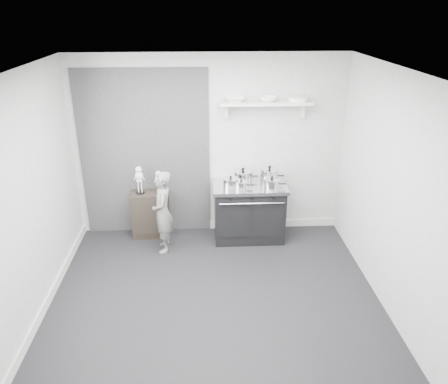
{
  "coord_description": "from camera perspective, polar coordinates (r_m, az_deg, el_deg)",
  "views": [
    {
      "loc": [
        -0.11,
        -4.4,
        3.31
      ],
      "look_at": [
        0.17,
        0.95,
        0.99
      ],
      "focal_mm": 35.0,
      "sensor_mm": 36.0,
      "label": 1
    }
  ],
  "objects": [
    {
      "name": "pot_front_left",
      "position": [
        6.27,
        0.87,
        1.23
      ],
      "size": [
        0.31,
        0.22,
        0.17
      ],
      "color": "silver",
      "rests_on": "stove"
    },
    {
      "name": "bowl_large",
      "position": [
        6.21,
        1.42,
        12.0
      ],
      "size": [
        0.29,
        0.29,
        0.07
      ],
      "primitive_type": "imported",
      "color": "white",
      "rests_on": "wall_shelf"
    },
    {
      "name": "plate_stack",
      "position": [
        6.34,
        9.64,
        11.87
      ],
      "size": [
        0.26,
        0.26,
        0.06
      ],
      "primitive_type": "cylinder",
      "color": "white",
      "rests_on": "wall_shelf"
    },
    {
      "name": "skeleton_torso",
      "position": [
        6.5,
        -8.54,
        1.52
      ],
      "size": [
        0.11,
        0.07,
        0.4
      ],
      "primitive_type": null,
      "color": "silver",
      "rests_on": "side_cabinet"
    },
    {
      "name": "skeleton_full",
      "position": [
        6.52,
        -11.01,
        1.83
      ],
      "size": [
        0.14,
        0.09,
        0.49
      ],
      "primitive_type": null,
      "color": "silver",
      "rests_on": "side_cabinet"
    },
    {
      "name": "wall_shelf",
      "position": [
        6.28,
        5.48,
        11.4
      ],
      "size": [
        1.3,
        0.26,
        0.24
      ],
      "color": "silver",
      "rests_on": "room_shell"
    },
    {
      "name": "pot_front_right",
      "position": [
        6.26,
        6.26,
        1.11
      ],
      "size": [
        0.32,
        0.23,
        0.19
      ],
      "color": "silver",
      "rests_on": "stove"
    },
    {
      "name": "pot_back_right",
      "position": [
        6.47,
        5.94,
        2.17
      ],
      "size": [
        0.36,
        0.27,
        0.26
      ],
      "color": "silver",
      "rests_on": "stove"
    },
    {
      "name": "pot_back_left",
      "position": [
        6.5,
        2.49,
        2.14
      ],
      "size": [
        0.37,
        0.29,
        0.21
      ],
      "color": "silver",
      "rests_on": "stove"
    },
    {
      "name": "bowl_small",
      "position": [
        6.26,
        5.77,
        12.0
      ],
      "size": [
        0.23,
        0.23,
        0.07
      ],
      "primitive_type": "imported",
      "color": "white",
      "rests_on": "wall_shelf"
    },
    {
      "name": "stove",
      "position": [
        6.57,
        3.28,
        -2.49
      ],
      "size": [
        1.08,
        0.67,
        0.87
      ],
      "color": "black",
      "rests_on": "ground"
    },
    {
      "name": "room_shell",
      "position": [
        4.84,
        -2.58,
        3.26
      ],
      "size": [
        4.02,
        3.62,
        2.71
      ],
      "color": "#ABABA9",
      "rests_on": "ground"
    },
    {
      "name": "pot_front_center",
      "position": [
        6.23,
        2.25,
        0.96
      ],
      "size": [
        0.27,
        0.19,
        0.15
      ],
      "color": "silver",
      "rests_on": "stove"
    },
    {
      "name": "side_cabinet",
      "position": [
        6.74,
        -9.53,
        -2.88
      ],
      "size": [
        0.55,
        0.32,
        0.71
      ],
      "primitive_type": "cube",
      "color": "black",
      "rests_on": "ground"
    },
    {
      "name": "child",
      "position": [
        6.21,
        -7.99,
        -2.62
      ],
      "size": [
        0.32,
        0.46,
        1.2
      ],
      "primitive_type": "imported",
      "rotation": [
        0.0,
        0.0,
        -1.51
      ],
      "color": "slate",
      "rests_on": "ground"
    },
    {
      "name": "ground",
      "position": [
        5.5,
        -1.3,
        -13.51
      ],
      "size": [
        4.0,
        4.0,
        0.0
      ],
      "primitive_type": "plane",
      "color": "black",
      "rests_on": "ground"
    }
  ]
}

